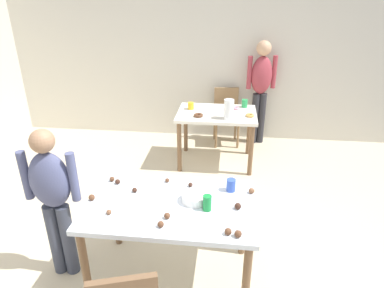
# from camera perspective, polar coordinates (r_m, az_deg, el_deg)

# --- Properties ---
(ground_plane) EXTENTS (6.40, 6.40, 0.00)m
(ground_plane) POSITION_cam_1_polar(r_m,az_deg,el_deg) (3.14, -2.27, -21.37)
(ground_plane) COLOR beige
(wall_back) EXTENTS (6.40, 0.10, 2.60)m
(wall_back) POSITION_cam_1_polar(r_m,az_deg,el_deg) (5.45, 2.70, 14.46)
(wall_back) COLOR beige
(wall_back) RESTS_ON ground_plane
(dining_table_near) EXTENTS (1.31, 0.83, 0.75)m
(dining_table_near) POSITION_cam_1_polar(r_m,az_deg,el_deg) (2.71, -3.58, -11.53)
(dining_table_near) COLOR silver
(dining_table_near) RESTS_ON ground_plane
(dining_table_far) EXTENTS (1.06, 0.77, 0.75)m
(dining_table_far) POSITION_cam_1_polar(r_m,az_deg,el_deg) (4.62, 4.18, 4.08)
(dining_table_far) COLOR silver
(dining_table_far) RESTS_ON ground_plane
(chair_far_table) EXTENTS (0.44, 0.44, 0.87)m
(chair_far_table) POSITION_cam_1_polar(r_m,az_deg,el_deg) (5.37, 5.82, 5.32)
(chair_far_table) COLOR olive
(chair_far_table) RESTS_ON ground_plane
(person_girl_near) EXTENTS (0.45, 0.21, 1.34)m
(person_girl_near) POSITION_cam_1_polar(r_m,az_deg,el_deg) (2.90, -22.48, -7.85)
(person_girl_near) COLOR #383D4C
(person_girl_near) RESTS_ON ground_plane
(person_adult_far) EXTENTS (0.45, 0.27, 1.60)m
(person_adult_far) POSITION_cam_1_polar(r_m,az_deg,el_deg) (5.29, 11.58, 9.97)
(person_adult_far) COLOR #28282D
(person_adult_far) RESTS_ON ground_plane
(mixing_bowl) EXTENTS (0.21, 0.21, 0.06)m
(mixing_bowl) POSITION_cam_1_polar(r_m,az_deg,el_deg) (2.66, 0.54, -9.07)
(mixing_bowl) COLOR white
(mixing_bowl) RESTS_ON dining_table_near
(soda_can) EXTENTS (0.07, 0.07, 0.12)m
(soda_can) POSITION_cam_1_polar(r_m,az_deg,el_deg) (2.55, 2.58, -9.92)
(soda_can) COLOR #198438
(soda_can) RESTS_ON dining_table_near
(fork_near) EXTENTS (0.17, 0.02, 0.01)m
(fork_near) POSITION_cam_1_polar(r_m,az_deg,el_deg) (2.70, -6.09, -9.31)
(fork_near) COLOR silver
(fork_near) RESTS_ON dining_table_near
(cup_near_0) EXTENTS (0.07, 0.07, 0.10)m
(cup_near_0) POSITION_cam_1_polar(r_m,az_deg,el_deg) (2.79, 6.60, -6.93)
(cup_near_0) COLOR #3351B2
(cup_near_0) RESTS_ON dining_table_near
(cake_ball_0) EXTENTS (0.04, 0.04, 0.04)m
(cake_ball_0) POSITION_cam_1_polar(r_m,az_deg,el_deg) (2.91, -4.21, -6.13)
(cake_ball_0) COLOR brown
(cake_ball_0) RESTS_ON dining_table_near
(cake_ball_1) EXTENTS (0.04, 0.04, 0.04)m
(cake_ball_1) POSITION_cam_1_polar(r_m,az_deg,el_deg) (2.95, -12.47, -6.23)
(cake_ball_1) COLOR #3D2319
(cake_ball_1) RESTS_ON dining_table_near
(cake_ball_2) EXTENTS (0.05, 0.05, 0.05)m
(cake_ball_2) POSITION_cam_1_polar(r_m,az_deg,el_deg) (2.34, 7.79, -14.82)
(cake_ball_2) COLOR brown
(cake_ball_2) RESTS_ON dining_table_near
(cake_ball_3) EXTENTS (0.04, 0.04, 0.04)m
(cake_ball_3) POSITION_cam_1_polar(r_m,az_deg,el_deg) (2.84, -0.27, -6.89)
(cake_ball_3) COLOR #3D2319
(cake_ball_3) RESTS_ON dining_table_near
(cake_ball_4) EXTENTS (0.04, 0.04, 0.04)m
(cake_ball_4) POSITION_cam_1_polar(r_m,az_deg,el_deg) (3.00, -13.38, -5.78)
(cake_ball_4) COLOR brown
(cake_ball_4) RESTS_ON dining_table_near
(cake_ball_5) EXTENTS (0.04, 0.04, 0.04)m
(cake_ball_5) POSITION_cam_1_polar(r_m,az_deg,el_deg) (2.81, -9.69, -7.69)
(cake_ball_5) COLOR #3D2319
(cake_ball_5) RESTS_ON dining_table_near
(cake_ball_6) EXTENTS (0.05, 0.05, 0.05)m
(cake_ball_6) POSITION_cam_1_polar(r_m,az_deg,el_deg) (2.60, 7.75, -10.38)
(cake_ball_6) COLOR #3D2319
(cake_ball_6) RESTS_ON dining_table_near
(cake_ball_7) EXTENTS (0.05, 0.05, 0.05)m
(cake_ball_7) POSITION_cam_1_polar(r_m,az_deg,el_deg) (2.80, 10.02, -7.80)
(cake_ball_7) COLOR brown
(cake_ball_7) RESTS_ON dining_table_near
(cake_ball_8) EXTENTS (0.05, 0.05, 0.05)m
(cake_ball_8) POSITION_cam_1_polar(r_m,az_deg,el_deg) (2.35, 6.11, -14.51)
(cake_ball_8) COLOR brown
(cake_ball_8) RESTS_ON dining_table_near
(cake_ball_9) EXTENTS (0.05, 0.05, 0.05)m
(cake_ball_9) POSITION_cam_1_polar(r_m,az_deg,el_deg) (2.41, -5.33, -13.36)
(cake_ball_9) COLOR brown
(cake_ball_9) RESTS_ON dining_table_near
(cake_ball_10) EXTENTS (0.05, 0.05, 0.05)m
(cake_ball_10) POSITION_cam_1_polar(r_m,az_deg,el_deg) (2.79, -16.59, -8.66)
(cake_ball_10) COLOR brown
(cake_ball_10) RESTS_ON dining_table_near
(cake_ball_11) EXTENTS (0.05, 0.05, 0.05)m
(cake_ball_11) POSITION_cam_1_polar(r_m,az_deg,el_deg) (2.49, -4.24, -12.01)
(cake_ball_11) COLOR brown
(cake_ball_11) RESTS_ON dining_table_near
(cake_ball_12) EXTENTS (0.04, 0.04, 0.04)m
(cake_ball_12) POSITION_cam_1_polar(r_m,az_deg,el_deg) (2.60, -13.88, -11.11)
(cake_ball_12) COLOR brown
(cake_ball_12) RESTS_ON dining_table_near
(pitcher_far) EXTENTS (0.13, 0.13, 0.26)m
(pitcher_far) POSITION_cam_1_polar(r_m,az_deg,el_deg) (4.32, 6.25, 5.85)
(pitcher_far) COLOR white
(pitcher_far) RESTS_ON dining_table_far
(cup_far_0) EXTENTS (0.08, 0.08, 0.10)m
(cup_far_0) POSITION_cam_1_polar(r_m,az_deg,el_deg) (4.69, -0.20, 6.48)
(cup_far_0) COLOR yellow
(cup_far_0) RESTS_ON dining_table_far
(cup_far_1) EXTENTS (0.08, 0.08, 0.11)m
(cup_far_1) POSITION_cam_1_polar(r_m,az_deg,el_deg) (4.82, 8.88, 6.80)
(cup_far_1) COLOR green
(cup_far_1) RESTS_ON dining_table_far
(donut_far_0) EXTENTS (0.10, 0.10, 0.03)m
(donut_far_0) POSITION_cam_1_polar(r_m,az_deg,el_deg) (4.74, 7.41, 6.06)
(donut_far_0) COLOR pink
(donut_far_0) RESTS_ON dining_table_far
(donut_far_1) EXTENTS (0.12, 0.12, 0.04)m
(donut_far_1) POSITION_cam_1_polar(r_m,az_deg,el_deg) (4.41, 1.09, 4.88)
(donut_far_1) COLOR brown
(donut_far_1) RESTS_ON dining_table_far
(donut_far_2) EXTENTS (0.11, 0.11, 0.03)m
(donut_far_2) POSITION_cam_1_polar(r_m,az_deg,el_deg) (4.48, 9.76, 4.80)
(donut_far_2) COLOR gold
(donut_far_2) RESTS_ON dining_table_far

